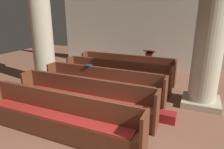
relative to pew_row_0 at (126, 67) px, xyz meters
The scene contains 12 objects.
ground_plane 4.02m from the pew_row_0, 78.90° to the right, with size 19.20×19.20×0.00m, color brown.
back_wall 2.88m from the pew_row_0, 70.50° to the left, with size 10.00×0.16×4.50m, color silver.
pew_row_0 is the anchor object (origin of this frame).
pew_row_1 1.04m from the pew_row_0, 90.00° to the right, with size 3.73×0.46×0.95m.
pew_row_2 2.09m from the pew_row_0, 90.00° to the right, with size 3.73×0.46×0.95m.
pew_row_3 3.13m from the pew_row_0, 90.00° to the right, with size 3.73×0.46×0.95m.
pew_row_4 4.17m from the pew_row_0, 90.00° to the right, with size 3.73×0.46×0.95m.
pillar_aisle_side 3.33m from the pew_row_0, 24.86° to the right, with size 1.09×1.09×3.75m.
pillar_far_side 3.39m from the pew_row_0, 150.84° to the right, with size 1.09×1.09×3.75m.
lectern 1.14m from the pew_row_0, 54.64° to the left, with size 0.48×0.45×1.08m.
hymn_book 2.03m from the pew_row_0, 106.79° to the right, with size 0.16×0.21×0.03m, color navy.
kneeler_box_red 3.32m from the pew_row_0, 52.42° to the right, with size 0.39×0.30×0.23m, color maroon.
Camera 1 is at (1.76, -3.21, 2.56)m, focal length 32.27 mm.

